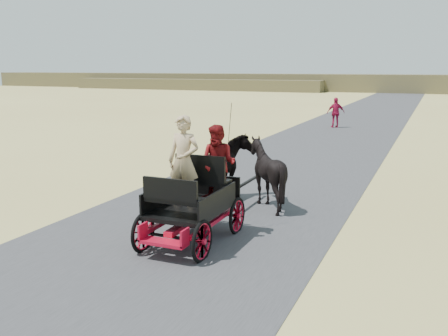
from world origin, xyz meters
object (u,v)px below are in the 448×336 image
at_px(horse_right, 267,173).
at_px(carriage, 193,224).
at_px(horse_left, 226,170).
at_px(pedestrian, 336,113).

bearing_deg(horse_right, carriage, 79.61).
bearing_deg(horse_left, horse_right, -180.00).
height_order(horse_left, horse_right, horse_right).
xyz_separation_m(horse_left, pedestrian, (-0.48, 17.27, 0.02)).
bearing_deg(horse_right, pedestrian, -84.76).
height_order(carriage, horse_right, horse_right).
bearing_deg(carriage, horse_left, 100.39).
relative_size(carriage, horse_right, 1.41).
relative_size(carriage, pedestrian, 1.39).
bearing_deg(horse_left, carriage, 100.39).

